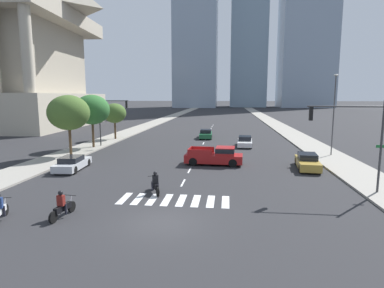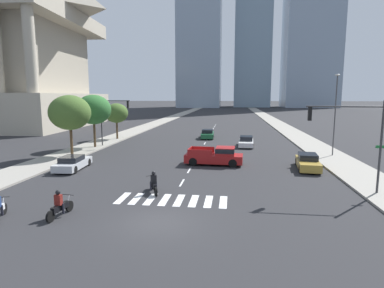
# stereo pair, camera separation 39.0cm
# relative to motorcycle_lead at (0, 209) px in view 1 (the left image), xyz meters

# --- Properties ---
(ground_plane) EXTENTS (800.00, 800.00, 0.00)m
(ground_plane) POSITION_rel_motorcycle_lead_xyz_m (8.34, 0.65, -0.58)
(ground_plane) COLOR #28282B
(sidewalk_east) EXTENTS (4.00, 260.00, 0.15)m
(sidewalk_east) POSITION_rel_motorcycle_lead_xyz_m (22.19, 30.65, -0.51)
(sidewalk_east) COLOR gray
(sidewalk_east) RESTS_ON ground
(sidewalk_west) EXTENTS (4.00, 260.00, 0.15)m
(sidewalk_west) POSITION_rel_motorcycle_lead_xyz_m (-5.52, 30.65, -0.51)
(sidewalk_west) COLOR gray
(sidewalk_west) RESTS_ON ground
(crosswalk_near) EXTENTS (6.75, 2.30, 0.01)m
(crosswalk_near) POSITION_rel_motorcycle_lead_xyz_m (8.34, 4.19, -0.58)
(crosswalk_near) COLOR silver
(crosswalk_near) RESTS_ON ground
(lane_divider_center) EXTENTS (0.14, 50.00, 0.01)m
(lane_divider_center) POSITION_rel_motorcycle_lead_xyz_m (8.34, 32.19, -0.58)
(lane_divider_center) COLOR silver
(lane_divider_center) RESTS_ON ground
(motorcycle_lead) EXTENTS (0.94, 2.03, 1.49)m
(motorcycle_lead) POSITION_rel_motorcycle_lead_xyz_m (0.00, 0.00, 0.00)
(motorcycle_lead) COLOR black
(motorcycle_lead) RESTS_ON ground
(motorcycle_trailing) EXTENTS (1.13, 2.03, 1.49)m
(motorcycle_trailing) POSITION_rel_motorcycle_lead_xyz_m (6.86, 5.51, -0.00)
(motorcycle_trailing) COLOR black
(motorcycle_trailing) RESTS_ON ground
(motorcycle_third) EXTENTS (0.70, 2.21, 1.49)m
(motorcycle_third) POSITION_rel_motorcycle_lead_xyz_m (2.98, 0.74, -0.00)
(motorcycle_third) COLOR black
(motorcycle_third) RESTS_ON ground
(pickup_truck) EXTENTS (5.40, 2.31, 1.67)m
(pickup_truck) POSITION_rel_motorcycle_lead_xyz_m (10.56, 14.82, 0.23)
(pickup_truck) COLOR maroon
(pickup_truck) RESTS_ON ground
(sedan_green_0) EXTENTS (2.00, 4.70, 1.34)m
(sedan_green_0) POSITION_rel_motorcycle_lead_xyz_m (8.28, 33.61, 0.03)
(sedan_green_0) COLOR #1E6038
(sedan_green_0) RESTS_ON ground
(sedan_gold_1) EXTENTS (2.20, 4.87, 1.32)m
(sedan_gold_1) POSITION_rel_motorcycle_lead_xyz_m (18.56, 14.03, 0.03)
(sedan_gold_1) COLOR #B28E38
(sedan_gold_1) RESTS_ON ground
(sedan_white_2) EXTENTS (2.02, 4.86, 1.28)m
(sedan_white_2) POSITION_rel_motorcycle_lead_xyz_m (13.75, 26.31, 0.00)
(sedan_white_2) COLOR silver
(sedan_white_2) RESTS_ON ground
(sedan_silver_3) EXTENTS (2.11, 4.71, 1.21)m
(sedan_silver_3) POSITION_rel_motorcycle_lead_xyz_m (-1.78, 11.35, -0.02)
(sedan_silver_3) COLOR #B7BABF
(sedan_silver_3) RESTS_ON ground
(traffic_signal_near) EXTENTS (4.98, 0.28, 5.92)m
(traffic_signal_near) POSITION_rel_motorcycle_lead_xyz_m (19.55, 6.86, 3.65)
(traffic_signal_near) COLOR #333335
(traffic_signal_near) RESTS_ON sidewalk_east
(traffic_signal_far) EXTENTS (4.03, 0.28, 6.01)m
(traffic_signal_far) POSITION_rel_motorcycle_lead_xyz_m (-2.98, 23.95, 3.64)
(traffic_signal_far) COLOR #333335
(traffic_signal_far) RESTS_ON sidewalk_west
(street_lamp_east) EXTENTS (0.50, 0.24, 8.40)m
(street_lamp_east) POSITION_rel_motorcycle_lead_xyz_m (22.49, 20.35, 4.38)
(street_lamp_east) COLOR #3F3F42
(street_lamp_east) RESTS_ON sidewalk_east
(street_tree_nearest) EXTENTS (4.23, 4.23, 6.29)m
(street_tree_nearest) POSITION_rel_motorcycle_lead_xyz_m (-4.72, 16.90, 4.05)
(street_tree_nearest) COLOR #4C3823
(street_tree_nearest) RESTS_ON sidewalk_west
(street_tree_second) EXTENTS (4.20, 4.20, 6.34)m
(street_tree_second) POSITION_rel_motorcycle_lead_xyz_m (-4.72, 22.66, 4.11)
(street_tree_second) COLOR #4C3823
(street_tree_second) RESTS_ON sidewalk_west
(street_tree_third) EXTENTS (3.32, 3.32, 5.14)m
(street_tree_third) POSITION_rel_motorcycle_lead_xyz_m (-4.72, 30.41, 3.28)
(street_tree_third) COLOR #4C3823
(street_tree_third) RESTS_ON sidewalk_west
(office_tower_left_skyline) EXTENTS (23.33, 21.65, 112.16)m
(office_tower_left_skyline) POSITION_rel_motorcycle_lead_xyz_m (-6.48, 166.70, 50.28)
(office_tower_left_skyline) COLOR #8C9EB2
(office_tower_left_skyline) RESTS_ON ground
(office_tower_center_skyline) EXTENTS (20.14, 24.66, 106.01)m
(office_tower_center_skyline) POSITION_rel_motorcycle_lead_xyz_m (22.75, 180.13, 51.89)
(office_tower_center_skyline) COLOR #7A93A8
(office_tower_center_skyline) RESTS_ON ground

